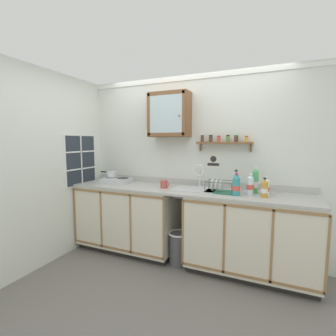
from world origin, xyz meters
TOP-DOWN VIEW (x-y plane):
  - floor at (0.00, 0.00)m, footprint 6.17×6.17m
  - back_wall at (0.00, 0.63)m, footprint 3.77×0.07m
  - side_wall_left at (-1.61, -0.30)m, footprint 0.05×3.40m
  - lower_cabinet_run at (-0.85, 0.29)m, footprint 1.45×0.64m
  - lower_cabinet_run_right at (0.83, 0.29)m, footprint 1.48×0.64m
  - countertop at (0.00, 0.29)m, footprint 3.13×0.66m
  - backsplash at (0.00, 0.59)m, footprint 3.13×0.02m
  - sink at (0.15, 0.32)m, footprint 0.54×0.41m
  - hot_plate_stove at (-1.07, 0.32)m, footprint 0.42×0.28m
  - saucepan at (-1.18, 0.34)m, footprint 0.32×0.16m
  - bottle_water_clear_0 at (0.82, 0.25)m, footprint 0.08×0.08m
  - bottle_juice_amber_1 at (0.98, 0.19)m, footprint 0.07×0.07m
  - bottle_soda_green_2 at (0.87, 0.38)m, footprint 0.07×0.07m
  - bottle_water_blue_3 at (0.66, 0.28)m, footprint 0.08×0.08m
  - bottle_opaque_white_4 at (0.99, 0.33)m, footprint 0.08×0.08m
  - bottle_detergent_teal_5 at (0.68, 0.18)m, footprint 0.09×0.09m
  - dish_rack at (0.46, 0.27)m, footprint 0.34×0.23m
  - mug at (-0.26, 0.24)m, footprint 0.13×0.09m
  - wall_cabinet at (-0.28, 0.47)m, footprint 0.57×0.28m
  - spice_shelf at (0.45, 0.53)m, footprint 0.71×0.14m
  - warning_sign at (0.31, 0.60)m, footprint 0.18×0.01m
  - window at (-1.58, 0.15)m, footprint 0.03×0.61m
  - trash_bin at (-0.02, 0.15)m, footprint 0.26×0.26m

SIDE VIEW (x-z plane):
  - floor at x=0.00m, z-range 0.00..0.00m
  - trash_bin at x=-0.02m, z-range 0.01..0.43m
  - lower_cabinet_run_right at x=0.83m, z-range 0.00..0.94m
  - lower_cabinet_run at x=-0.85m, z-range 0.00..0.94m
  - countertop at x=0.00m, z-range 0.94..0.97m
  - sink at x=0.15m, z-range 0.75..1.17m
  - hot_plate_stove at x=-1.07m, z-range 0.97..1.04m
  - dish_rack at x=0.46m, z-range 0.92..1.09m
  - backsplash at x=0.00m, z-range 0.97..1.05m
  - mug at x=-0.26m, z-range 0.97..1.07m
  - bottle_opaque_white_4 at x=0.99m, z-range 0.95..1.17m
  - bottle_juice_amber_1 at x=0.98m, z-range 0.95..1.18m
  - bottle_detergent_teal_5 at x=0.68m, z-range 0.95..1.21m
  - bottle_water_clear_0 at x=0.82m, z-range 0.95..1.21m
  - saucepan at x=-1.18m, z-range 1.05..1.13m
  - bottle_water_blue_3 at x=0.66m, z-range 0.96..1.24m
  - bottle_soda_green_2 at x=0.87m, z-range 0.95..1.26m
  - side_wall_left at x=-1.61m, z-range 0.00..2.49m
  - back_wall at x=0.00m, z-range 0.01..2.50m
  - window at x=-1.58m, z-range 0.92..1.68m
  - warning_sign at x=0.31m, z-range 1.21..1.42m
  - spice_shelf at x=0.45m, z-range 1.46..1.69m
  - wall_cabinet at x=-0.28m, z-range 1.64..2.25m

